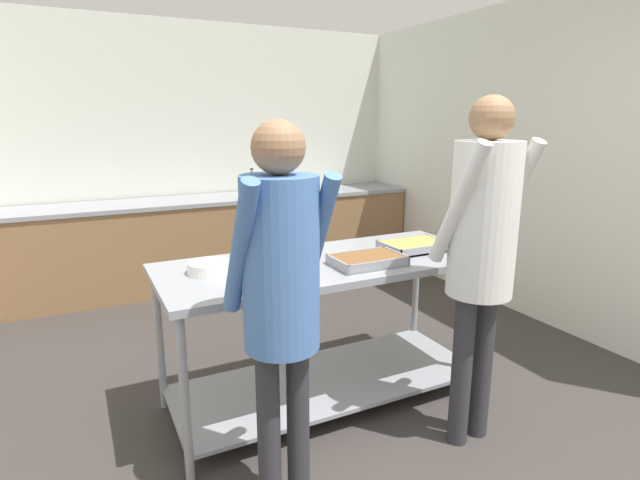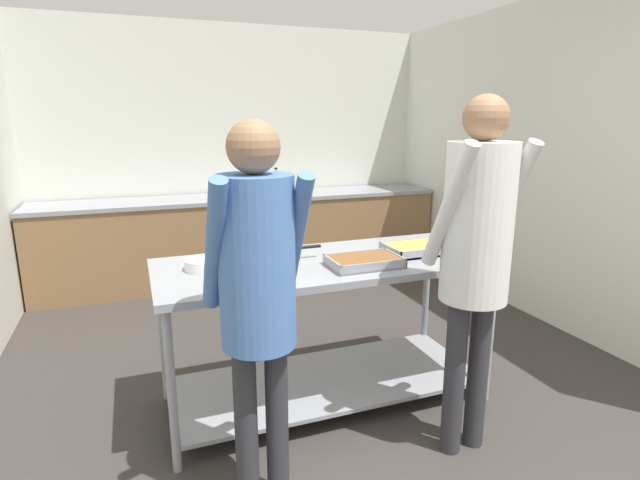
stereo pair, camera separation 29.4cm
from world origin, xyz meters
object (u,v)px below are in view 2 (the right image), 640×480
(serving_tray_roast, at_px, (364,262))
(guest_serving_right, at_px, (257,278))
(plate_stack, at_px, (206,264))
(serving_tray_vegetables, at_px, (418,249))
(sauce_pan, at_px, (272,255))
(water_bottle, at_px, (276,182))
(guest_serving_left, at_px, (477,240))

(serving_tray_roast, relative_size, guest_serving_right, 0.23)
(plate_stack, relative_size, guest_serving_right, 0.14)
(serving_tray_vegetables, bearing_deg, guest_serving_right, -150.58)
(sauce_pan, relative_size, water_bottle, 1.61)
(sauce_pan, bearing_deg, guest_serving_right, -109.36)
(serving_tray_vegetables, relative_size, water_bottle, 1.42)
(guest_serving_right, bearing_deg, sauce_pan, 70.64)
(plate_stack, bearing_deg, guest_serving_right, -82.06)
(plate_stack, distance_m, serving_tray_vegetables, 1.27)
(guest_serving_left, height_order, guest_serving_right, guest_serving_left)
(serving_tray_roast, xyz_separation_m, guest_serving_left, (0.34, -0.51, 0.21))
(sauce_pan, xyz_separation_m, water_bottle, (0.72, 2.48, 0.09))
(sauce_pan, relative_size, serving_tray_roast, 1.14)
(plate_stack, relative_size, serving_tray_vegetables, 0.58)
(serving_tray_vegetables, height_order, guest_serving_right, guest_serving_right)
(plate_stack, height_order, guest_serving_right, guest_serving_right)
(plate_stack, xyz_separation_m, guest_serving_left, (1.18, -0.75, 0.21))
(guest_serving_right, bearing_deg, serving_tray_roast, 35.05)
(serving_tray_roast, height_order, water_bottle, water_bottle)
(sauce_pan, distance_m, water_bottle, 2.59)
(sauce_pan, relative_size, guest_serving_right, 0.27)
(guest_serving_left, distance_m, water_bottle, 3.26)
(sauce_pan, height_order, serving_tray_roast, sauce_pan)
(guest_serving_left, distance_m, guest_serving_right, 1.07)
(sauce_pan, bearing_deg, serving_tray_vegetables, -7.65)
(guest_serving_left, xyz_separation_m, water_bottle, (-0.08, 3.25, -0.10))
(plate_stack, xyz_separation_m, serving_tray_roast, (0.83, -0.25, -0.00))
(sauce_pan, xyz_separation_m, serving_tray_roast, (0.46, -0.26, -0.02))
(sauce_pan, relative_size, guest_serving_left, 0.25)
(sauce_pan, bearing_deg, water_bottle, 73.77)
(plate_stack, height_order, serving_tray_roast, plate_stack)
(water_bottle, bearing_deg, guest_serving_right, -106.98)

